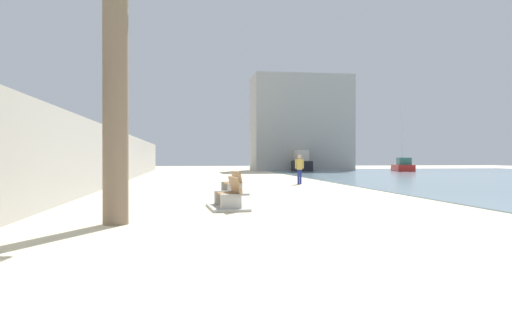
% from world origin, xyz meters
% --- Properties ---
extents(ground_plane, '(120.00, 120.00, 0.00)m').
position_xyz_m(ground_plane, '(0.00, 18.00, 0.00)').
color(ground_plane, beige).
extents(seawall, '(0.80, 64.00, 3.21)m').
position_xyz_m(seawall, '(-7.50, 18.00, 1.61)').
color(seawall, '#ADAAA3').
rests_on(seawall, ground).
extents(bench_near, '(1.25, 2.17, 0.98)m').
position_xyz_m(bench_near, '(-1.73, 4.67, 0.23)').
color(bench_near, '#ADAAA3').
rests_on(bench_near, ground).
extents(bench_far, '(1.35, 2.22, 0.98)m').
position_xyz_m(bench_far, '(-1.07, 10.46, 0.23)').
color(bench_far, '#ADAAA3').
rests_on(bench_far, ground).
extents(person_walking, '(0.53, 0.23, 1.74)m').
position_xyz_m(person_walking, '(3.59, 17.13, 1.02)').
color(person_walking, navy).
rests_on(person_walking, ground).
extents(boat_outer, '(3.11, 5.31, 7.25)m').
position_xyz_m(boat_outer, '(21.42, 40.12, 0.64)').
color(boat_outer, red).
rests_on(boat_outer, water_bay).
extents(boat_far_left, '(2.10, 5.61, 2.42)m').
position_xyz_m(boat_far_left, '(9.88, 42.48, 0.92)').
color(boat_far_left, black).
rests_on(boat_far_left, water_bay).
extents(harbor_building, '(12.00, 6.00, 11.60)m').
position_xyz_m(harbor_building, '(10.83, 46.00, 5.80)').
color(harbor_building, '#9E9E99').
rests_on(harbor_building, ground).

